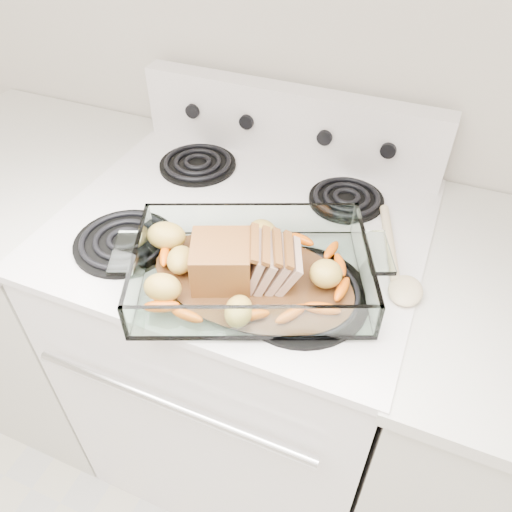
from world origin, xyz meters
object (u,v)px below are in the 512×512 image
at_px(electric_range, 245,348).
at_px(counter_left, 54,286).
at_px(baking_dish, 252,274).
at_px(counter_right, 495,438).
at_px(pork_roast, 238,258).

relative_size(electric_range, counter_left, 1.20).
xyz_separation_m(electric_range, baking_dish, (0.10, -0.17, 0.48)).
xyz_separation_m(counter_left, counter_right, (1.33, 0.00, 0.00)).
height_order(counter_left, pork_roast, pork_roast).
relative_size(counter_right, baking_dish, 2.21).
relative_size(electric_range, pork_roast, 5.66).
height_order(counter_left, counter_right, same).
distance_m(electric_range, counter_right, 0.67).
relative_size(counter_left, counter_right, 1.00).
relative_size(baking_dish, pork_roast, 2.13).
distance_m(counter_right, baking_dish, 0.77).
distance_m(counter_left, counter_right, 1.33).
bearing_deg(counter_right, electric_range, 179.90).
height_order(counter_right, baking_dish, baking_dish).
height_order(counter_right, pork_roast, pork_roast).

